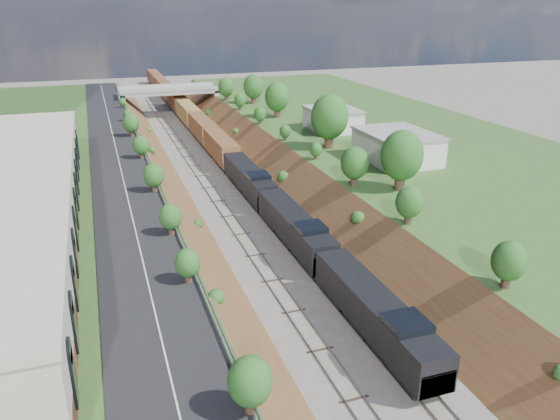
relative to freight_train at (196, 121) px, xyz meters
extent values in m
cube|color=#365A25|center=(30.40, -40.61, -0.17)|extent=(44.00, 180.00, 5.00)
cube|color=brown|center=(-13.60, -40.61, -2.67)|extent=(10.00, 180.00, 10.00)
cube|color=brown|center=(8.40, -40.61, -2.67)|extent=(10.00, 180.00, 10.00)
cube|color=gray|center=(-5.20, -40.61, -2.58)|extent=(1.58, 180.00, 0.18)
cube|color=gray|center=(0.00, -40.61, -2.58)|extent=(1.58, 180.00, 0.18)
cube|color=black|center=(-18.10, -40.61, 2.38)|extent=(8.00, 180.00, 0.10)
cube|color=#99999E|center=(-14.00, -40.61, 2.88)|extent=(0.06, 171.00, 0.30)
cube|color=brown|center=(-30.60, -62.61, 3.43)|extent=(14.00, 62.00, 2.20)
cube|color=gray|center=(-14.10, 21.39, 0.43)|extent=(1.50, 8.00, 6.20)
cube|color=gray|center=(8.90, 21.39, 0.43)|extent=(1.50, 8.00, 6.20)
cube|color=gray|center=(-2.60, 21.39, 3.53)|extent=(24.00, 8.00, 1.00)
cube|color=gray|center=(-2.60, 17.39, 4.33)|extent=(24.00, 0.30, 0.80)
cube|color=gray|center=(-2.60, 25.39, 4.33)|extent=(24.00, 0.30, 0.80)
cube|color=silver|center=(20.90, -48.61, 4.33)|extent=(9.00, 12.00, 4.00)
cube|color=silver|center=(20.40, -26.61, 4.13)|extent=(8.00, 10.00, 3.60)
cylinder|color=#473323|center=(14.40, -60.61, 3.64)|extent=(1.30, 1.30, 2.62)
ellipsoid|color=#23561E|center=(14.40, -60.61, 6.79)|extent=(5.25, 5.25, 6.30)
cylinder|color=#473323|center=(-14.40, -80.61, 2.94)|extent=(0.66, 0.66, 1.22)
ellipsoid|color=#23561E|center=(-14.40, -80.61, 4.41)|extent=(2.45, 2.45, 2.94)
cube|color=black|center=(0.00, -87.96, -2.22)|extent=(2.40, 4.00, 0.90)
cube|color=black|center=(0.00, -81.56, -0.23)|extent=(3.13, 18.79, 3.08)
cube|color=black|center=(0.00, -89.46, -0.87)|extent=(2.88, 3.00, 1.80)
cube|color=silver|center=(0.00, -89.46, 0.13)|extent=(2.88, 3.00, 0.15)
cube|color=black|center=(0.00, -86.46, 1.43)|extent=(3.07, 3.10, 0.90)
cube|color=black|center=(0.00, -61.78, -0.23)|extent=(3.13, 18.79, 3.08)
cube|color=black|center=(0.00, -41.99, -0.23)|extent=(3.13, 18.79, 3.08)
cube|color=brown|center=(0.00, 26.70, 0.11)|extent=(3.13, 116.59, 3.76)
camera|label=1|loc=(-20.70, -117.04, 24.52)|focal=35.00mm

